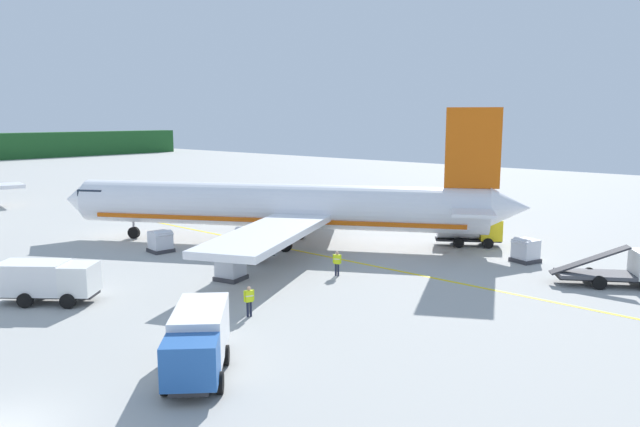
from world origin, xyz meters
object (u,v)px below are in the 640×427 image
(crew_marshaller, at_px, (249,299))
(service_truck_fuel, at_px, (198,340))
(cargo_container_mid, at_px, (161,242))
(cargo_container_far, at_px, (525,251))
(airliner_foreground, at_px, (282,207))
(service_truck_catering, at_px, (470,230))
(service_truck_baggage, at_px, (48,279))
(crew_loader_left, at_px, (337,261))
(service_truck_pushback, at_px, (628,269))
(cargo_container_near, at_px, (230,266))

(crew_marshaller, bearing_deg, service_truck_fuel, -148.51)
(cargo_container_mid, distance_m, cargo_container_far, 29.42)
(airliner_foreground, height_order, service_truck_catering, airliner_foreground)
(service_truck_baggage, distance_m, crew_loader_left, 18.69)
(airliner_foreground, xyz_separation_m, service_truck_baggage, (-21.12, -1.10, -1.95))
(airliner_foreground, distance_m, service_truck_catering, 16.53)
(service_truck_pushback, relative_size, cargo_container_near, 3.12)
(cargo_container_near, bearing_deg, service_truck_pushback, -51.79)
(service_truck_fuel, height_order, crew_marshaller, service_truck_fuel)
(service_truck_baggage, xyz_separation_m, service_truck_catering, (31.84, -11.32, -0.05))
(airliner_foreground, height_order, crew_loader_left, airliner_foreground)
(service_truck_fuel, relative_size, cargo_container_near, 2.80)
(service_truck_fuel, height_order, crew_loader_left, service_truck_fuel)
(cargo_container_near, relative_size, crew_loader_left, 1.22)
(cargo_container_far, height_order, crew_marshaller, cargo_container_far)
(cargo_container_far, bearing_deg, crew_marshaller, 164.43)
(cargo_container_far, distance_m, crew_marshaller, 23.74)
(service_truck_baggage, xyz_separation_m, crew_marshaller, (6.27, -11.07, -0.40))
(airliner_foreground, bearing_deg, cargo_container_far, -66.63)
(service_truck_fuel, distance_m, crew_loader_left, 17.57)
(cargo_container_mid, distance_m, crew_marshaller, 18.85)
(service_truck_fuel, height_order, service_truck_baggage, service_truck_fuel)
(service_truck_catering, bearing_deg, cargo_container_near, 161.80)
(cargo_container_far, bearing_deg, service_truck_fuel, 175.36)
(crew_marshaller, xyz_separation_m, crew_loader_left, (10.03, 1.93, 0.01))
(service_truck_catering, xyz_separation_m, cargo_container_near, (-21.25, 6.99, -0.41))
(cargo_container_far, relative_size, crew_marshaller, 1.27)
(service_truck_catering, bearing_deg, crew_marshaller, 179.44)
(service_truck_catering, bearing_deg, cargo_container_far, -113.85)
(service_truck_fuel, bearing_deg, service_truck_catering, 6.64)
(crew_marshaller, bearing_deg, service_truck_baggage, 119.52)
(service_truck_fuel, distance_m, crew_marshaller, 7.64)
(airliner_foreground, distance_m, cargo_container_far, 20.35)
(service_truck_catering, bearing_deg, crew_loader_left, 172.00)
(service_truck_baggage, relative_size, crew_marshaller, 3.31)
(airliner_foreground, xyz_separation_m, cargo_container_near, (-10.54, -5.43, -2.41))
(service_truck_fuel, relative_size, service_truck_catering, 1.08)
(cargo_container_near, height_order, crew_marshaller, cargo_container_near)
(service_truck_baggage, distance_m, cargo_container_near, 11.45)
(crew_marshaller, bearing_deg, service_truck_catering, -0.56)
(service_truck_fuel, bearing_deg, service_truck_baggage, 89.10)
(cargo_container_mid, height_order, crew_loader_left, cargo_container_mid)
(airliner_foreground, relative_size, cargo_container_far, 16.79)
(service_truck_baggage, distance_m, service_truck_catering, 33.79)
(service_truck_catering, xyz_separation_m, cargo_container_far, (-2.70, -6.12, -0.50))
(airliner_foreground, height_order, cargo_container_far, airliner_foreground)
(cargo_container_near, distance_m, crew_marshaller, 8.00)
(service_truck_fuel, distance_m, cargo_container_far, 29.47)
(airliner_foreground, xyz_separation_m, service_truck_pushback, (5.94, -26.36, -2.23))
(cargo_container_mid, bearing_deg, crew_marshaller, -108.98)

